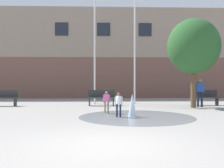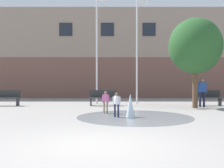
% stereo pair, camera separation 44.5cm
% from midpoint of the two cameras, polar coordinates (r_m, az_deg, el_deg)
% --- Properties ---
extents(ground_plane, '(100.00, 100.00, 0.00)m').
position_cam_midpoint_polar(ground_plane, '(5.99, -1.62, -13.30)').
color(ground_plane, gray).
extents(library_building, '(36.00, 6.05, 7.69)m').
position_cam_midpoint_polar(library_building, '(25.16, -0.39, 6.12)').
color(library_building, brown).
rests_on(library_building, ground).
extents(splash_fountain, '(4.67, 4.67, 0.95)m').
position_cam_midpoint_polar(splash_fountain, '(10.67, 5.75, -6.10)').
color(splash_fountain, gray).
rests_on(splash_fountain, ground).
extents(park_bench_left_of_flagpoles, '(1.60, 0.44, 0.91)m').
position_cam_midpoint_polar(park_bench_left_of_flagpoles, '(16.45, -21.33, -2.77)').
color(park_bench_left_of_flagpoles, '#28282D').
rests_on(park_bench_left_of_flagpoles, ground).
extents(park_bench_center, '(1.60, 0.44, 0.91)m').
position_cam_midpoint_polar(park_bench_center, '(15.45, -1.18, -2.94)').
color(park_bench_center, '#28282D').
rests_on(park_bench_center, ground).
extents(park_bench_near_trashcan, '(1.60, 0.44, 0.91)m').
position_cam_midpoint_polar(park_bench_near_trashcan, '(16.54, 20.78, -2.75)').
color(park_bench_near_trashcan, '#28282D').
rests_on(park_bench_near_trashcan, ground).
extents(adult_watching, '(0.50, 0.23, 1.59)m').
position_cam_midpoint_polar(adult_watching, '(15.40, 19.78, -1.30)').
color(adult_watching, '#1E233D').
rests_on(adult_watching, ground).
extents(child_running, '(0.31, 0.15, 0.99)m').
position_cam_midpoint_polar(child_running, '(11.70, -0.31, -3.60)').
color(child_running, '#89755B').
rests_on(child_running, ground).
extents(child_with_pink_shirt, '(0.31, 0.24, 0.99)m').
position_cam_midpoint_polar(child_with_pink_shirt, '(10.49, 2.21, -4.10)').
color(child_with_pink_shirt, '#1E233D').
rests_on(child_with_pink_shirt, ground).
extents(flagpole_left, '(0.80, 0.10, 7.35)m').
position_cam_midpoint_polar(flagpole_left, '(16.81, -2.48, 9.09)').
color(flagpole_left, silver).
rests_on(flagpole_left, ground).
extents(flagpole_right, '(0.80, 0.10, 7.11)m').
position_cam_midpoint_polar(flagpole_right, '(16.87, 6.29, 8.64)').
color(flagpole_right, silver).
rests_on(flagpole_right, ground).
extents(street_tree_near_building, '(2.81, 2.81, 4.82)m').
position_cam_midpoint_polar(street_tree_near_building, '(14.90, 18.48, 7.83)').
color(street_tree_near_building, brown).
rests_on(street_tree_near_building, ground).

